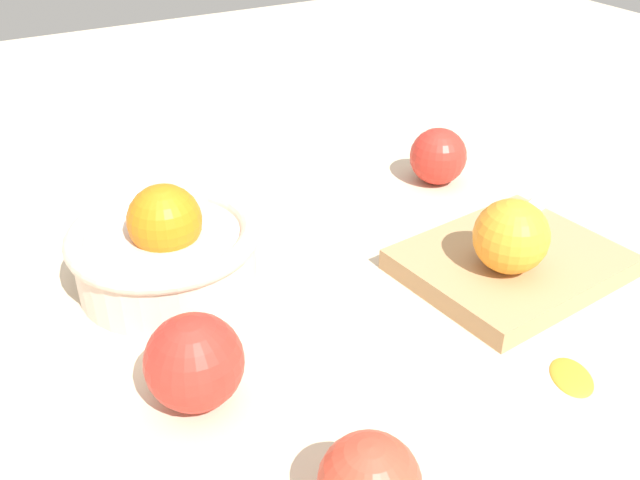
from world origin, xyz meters
name	(u,v)px	position (x,y,z in m)	size (l,w,h in m)	color
ground_plane	(397,302)	(0.00, 0.00, 0.00)	(2.40, 2.40, 0.00)	beige
bowl	(166,246)	(-0.19, 0.15, 0.05)	(0.20, 0.20, 0.11)	beige
cutting_board	(510,263)	(0.14, -0.01, 0.01)	(0.22, 0.18, 0.02)	tan
orange_on_board	(511,236)	(0.11, -0.03, 0.06)	(0.08, 0.08, 0.08)	orange
knife	(517,218)	(0.19, 0.03, 0.03)	(0.15, 0.07, 0.01)	silver
apple_back_right	(438,156)	(0.20, 0.20, 0.04)	(0.07, 0.07, 0.07)	red
apple_front_left_2	(194,362)	(-0.23, -0.03, 0.04)	(0.08, 0.08, 0.08)	red
citrus_peel	(572,374)	(0.07, -0.17, 0.00)	(0.05, 0.04, 0.01)	orange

